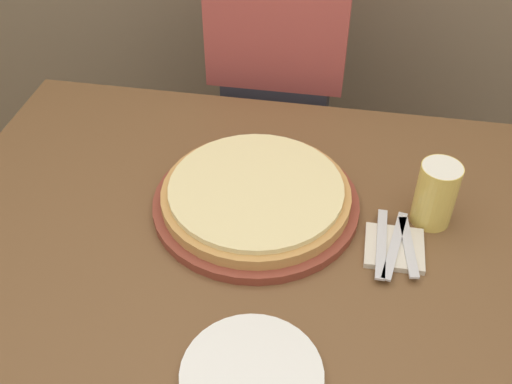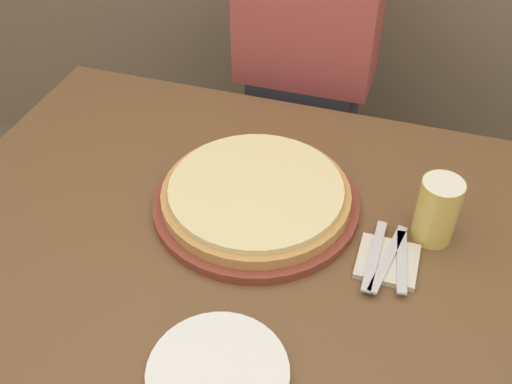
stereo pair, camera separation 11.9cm
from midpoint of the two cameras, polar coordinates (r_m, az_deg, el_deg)
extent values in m
cube|color=brown|center=(1.44, -2.57, -14.82)|extent=(1.30, 0.96, 0.74)
cylinder|color=brown|center=(1.21, -2.81, -1.19)|extent=(0.42, 0.42, 0.02)
cylinder|color=tan|center=(1.20, -2.85, -0.41)|extent=(0.38, 0.38, 0.02)
cylinder|color=beige|center=(1.18, -2.88, 0.23)|extent=(0.35, 0.35, 0.01)
cylinder|color=#E5C65B|center=(1.18, 14.02, -0.33)|extent=(0.08, 0.08, 0.13)
cylinder|color=white|center=(1.14, 14.49, 1.88)|extent=(0.08, 0.08, 0.02)
cylinder|color=white|center=(0.96, -4.12, -17.28)|extent=(0.22, 0.22, 0.02)
cube|color=beige|center=(1.15, 10.15, -5.41)|extent=(0.11, 0.11, 0.01)
cube|color=silver|center=(1.14, 8.95, -4.97)|extent=(0.02, 0.18, 0.00)
cube|color=silver|center=(1.14, 10.20, -5.11)|extent=(0.05, 0.18, 0.00)
cube|color=silver|center=(1.14, 11.45, -5.25)|extent=(0.04, 0.15, 0.00)
cube|color=#33333D|center=(1.90, 0.07, 1.82)|extent=(0.29, 0.20, 0.72)
camera|label=1|loc=(0.06, -92.87, -2.54)|focal=42.00mm
camera|label=2|loc=(0.06, 87.13, 2.54)|focal=42.00mm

